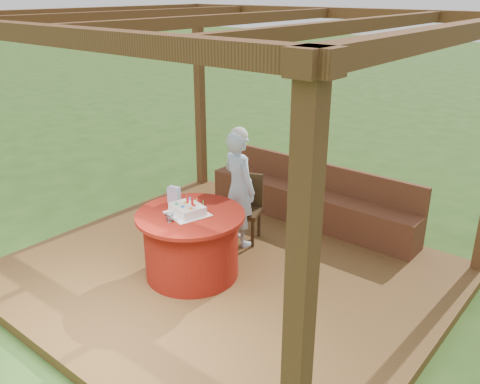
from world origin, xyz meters
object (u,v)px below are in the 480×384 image
Objects in this scene: elderly_woman at (239,187)px; drinking_glass at (170,218)px; bench at (310,203)px; chair at (246,205)px; table at (191,244)px; gift_bag at (174,195)px; birthday_cake at (187,209)px.

drinking_glass is at bearing -86.70° from elderly_woman.
bench is 1.21m from elderly_woman.
drinking_glass is at bearing -86.35° from chair.
bench is 2.00m from table.
gift_bag is (-0.60, -1.88, 0.56)m from bench.
drinking_glass reaches higher than table.
table is at bearing -84.27° from chair.
bench is 16.52× the size of gift_bag.
bench is 2.05× the size of elderly_woman.
gift_bag reaches higher than bench.
elderly_woman is 8.07× the size of gift_bag.
elderly_woman is 1.19m from drinking_glass.
birthday_cake reaches higher than drinking_glass.
table is 12.33× the size of drinking_glass.
elderly_woman reaches higher than chair.
table is at bearing -84.39° from elderly_woman.
elderly_woman is (-0.09, 0.92, 0.36)m from table.
gift_bag is at bearing 130.81° from drinking_glass.
chair is 0.57× the size of elderly_woman.
table is at bearing 85.52° from drinking_glass.
gift_bag reaches higher than chair.
chair is (-0.11, 1.07, 0.07)m from table.
chair reaches higher than drinking_glass.
elderly_woman is at bearing 57.50° from gift_bag.
table is 0.79× the size of elderly_woman.
birthday_cake is at bearing -85.41° from elderly_woman.
gift_bag reaches higher than drinking_glass.
table is 0.58m from gift_bag.
bench is at bearing 68.41° from chair.
drinking_glass reaches higher than bench.
birthday_cake is 0.25m from drinking_glass.
gift_bag is at bearing -103.84° from chair.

